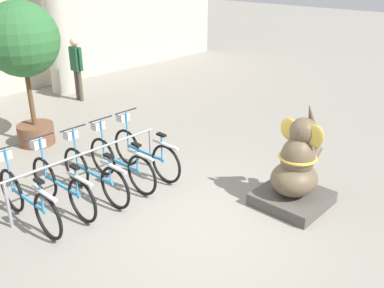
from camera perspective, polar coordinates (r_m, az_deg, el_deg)
ground_plane at (r=6.56m, az=0.98°, el=-10.35°), size 60.00×60.00×0.00m
column_right at (r=13.03m, az=-17.87°, el=17.86°), size 0.92×0.92×5.16m
bike_rack at (r=7.25m, az=-13.77°, el=-2.31°), size 2.88×0.05×0.77m
bicycle_0 at (r=6.77m, az=-21.15°, el=-6.74°), size 0.48×1.78×1.11m
bicycle_1 at (r=7.00m, az=-17.09°, el=-5.13°), size 0.48×1.78×1.11m
bicycle_2 at (r=7.22m, az=-13.04°, el=-3.77°), size 0.48×1.78×1.11m
bicycle_3 at (r=7.52m, az=-9.60°, el=-2.31°), size 0.48×1.78×1.11m
bicycle_4 at (r=7.85m, az=-6.39°, el=-0.98°), size 0.48×1.78×1.11m
elephant_statue at (r=6.95m, az=13.68°, el=-3.62°), size 1.05×1.05×1.68m
person_pedestrian at (r=12.24m, az=-15.16°, el=10.33°), size 0.23×0.47×1.73m
potted_tree at (r=9.23m, az=-21.67°, el=11.98°), size 1.48×1.48×2.96m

